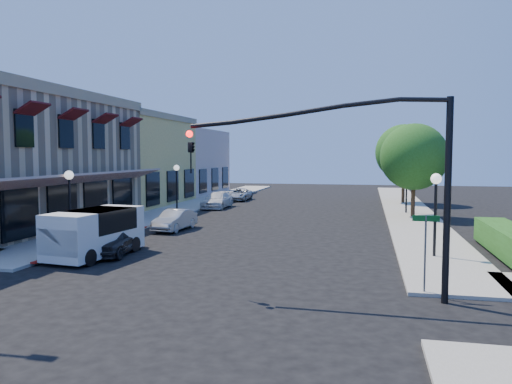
% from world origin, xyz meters
% --- Properties ---
extents(ground, '(120.00, 120.00, 0.00)m').
position_xyz_m(ground, '(0.00, 0.00, 0.00)').
color(ground, black).
rests_on(ground, ground).
extents(sidewalk_left, '(3.50, 50.00, 0.12)m').
position_xyz_m(sidewalk_left, '(-8.75, 27.00, 0.06)').
color(sidewalk_left, gray).
rests_on(sidewalk_left, ground).
extents(sidewalk_right, '(3.50, 50.00, 0.12)m').
position_xyz_m(sidewalk_right, '(8.75, 27.00, 0.06)').
color(sidewalk_right, gray).
rests_on(sidewalk_right, ground).
extents(curb_red_strip, '(0.25, 10.00, 0.06)m').
position_xyz_m(curb_red_strip, '(-6.90, 8.00, 0.00)').
color(curb_red_strip, maroon).
rests_on(curb_red_strip, ground).
extents(yellow_stucco_building, '(10.00, 12.00, 7.60)m').
position_xyz_m(yellow_stucco_building, '(-15.50, 26.00, 3.80)').
color(yellow_stucco_building, tan).
rests_on(yellow_stucco_building, ground).
extents(pink_stucco_building, '(10.00, 12.00, 7.00)m').
position_xyz_m(pink_stucco_building, '(-15.50, 38.00, 3.50)').
color(pink_stucco_building, '#CAA599').
rests_on(pink_stucco_building, ground).
extents(hedge, '(1.40, 8.00, 1.10)m').
position_xyz_m(hedge, '(11.70, 9.00, 0.00)').
color(hedge, '#225217').
rests_on(hedge, ground).
extents(street_tree_a, '(4.56, 4.56, 6.48)m').
position_xyz_m(street_tree_a, '(8.80, 22.00, 4.19)').
color(street_tree_a, '#3A2517').
rests_on(street_tree_a, ground).
extents(street_tree_b, '(4.94, 4.94, 7.02)m').
position_xyz_m(street_tree_b, '(8.80, 32.00, 4.54)').
color(street_tree_b, '#3A2517').
rests_on(street_tree_b, ground).
extents(signal_mast_arm, '(8.01, 0.39, 6.00)m').
position_xyz_m(signal_mast_arm, '(5.86, 1.50, 4.09)').
color(signal_mast_arm, black).
rests_on(signal_mast_arm, ground).
extents(street_name_sign, '(0.80, 0.06, 2.50)m').
position_xyz_m(street_name_sign, '(7.50, 2.20, 1.70)').
color(street_name_sign, '#595B5E').
rests_on(street_name_sign, ground).
extents(lamppost_left_near, '(0.44, 0.44, 3.57)m').
position_xyz_m(lamppost_left_near, '(-8.50, 8.00, 2.74)').
color(lamppost_left_near, black).
rests_on(lamppost_left_near, ground).
extents(lamppost_left_far, '(0.44, 0.44, 3.57)m').
position_xyz_m(lamppost_left_far, '(-8.50, 22.00, 2.74)').
color(lamppost_left_far, black).
rests_on(lamppost_left_far, ground).
extents(lamppost_right_near, '(0.44, 0.44, 3.57)m').
position_xyz_m(lamppost_right_near, '(8.50, 8.00, 2.74)').
color(lamppost_right_near, black).
rests_on(lamppost_right_near, ground).
extents(lamppost_right_far, '(0.44, 0.44, 3.57)m').
position_xyz_m(lamppost_right_far, '(8.50, 24.00, 2.74)').
color(lamppost_right_far, black).
rests_on(lamppost_right_far, ground).
extents(white_van, '(2.51, 4.75, 2.01)m').
position_xyz_m(white_van, '(-5.51, 5.14, 1.16)').
color(white_van, silver).
rests_on(white_van, ground).
extents(parked_car_a, '(1.94, 4.00, 1.32)m').
position_xyz_m(parked_car_a, '(-5.02, 6.00, 0.66)').
color(parked_car_a, black).
rests_on(parked_car_a, ground).
extents(parked_car_b, '(1.54, 3.71, 1.19)m').
position_xyz_m(parked_car_b, '(-5.04, 13.00, 0.60)').
color(parked_car_b, '#A9ADAF').
rests_on(parked_car_b, ground).
extents(parked_car_c, '(1.80, 4.41, 1.28)m').
position_xyz_m(parked_car_c, '(-6.20, 25.00, 0.64)').
color(parked_car_c, silver).
rests_on(parked_car_c, ground).
extents(parked_car_d, '(1.90, 4.11, 1.14)m').
position_xyz_m(parked_car_d, '(-6.20, 32.00, 0.57)').
color(parked_car_d, '#B3B6B9').
rests_on(parked_car_d, ground).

